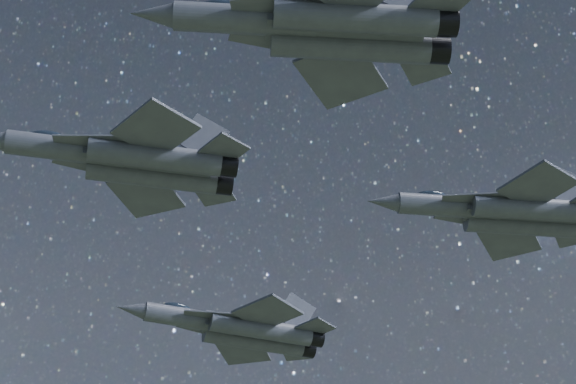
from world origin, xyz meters
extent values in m
cylinder|color=#3A3D49|center=(-19.54, -7.28, 155.99)|extent=(7.91, 1.93, 1.66)
ellipsoid|color=#1C2532|center=(-20.82, -7.33, 156.79)|extent=(2.56, 1.20, 0.82)
cube|color=#3A3D49|center=(-14.02, -7.09, 155.94)|extent=(8.76, 1.89, 1.38)
cylinder|color=#3A3D49|center=(-13.56, -8.14, 155.46)|extent=(8.97, 1.96, 1.66)
cylinder|color=#3A3D49|center=(-13.64, -6.02, 155.46)|extent=(8.97, 1.96, 1.66)
cylinder|color=black|center=(-8.68, -7.97, 155.46)|extent=(1.43, 1.58, 1.53)
cylinder|color=black|center=(-8.76, -5.85, 155.46)|extent=(1.43, 1.58, 1.53)
cube|color=#3A3D49|center=(-17.58, -8.65, 155.87)|extent=(5.64, 2.02, 0.13)
cube|color=#3A3D49|center=(-17.68, -5.79, 155.87)|extent=(5.64, 2.38, 0.13)
cube|color=#3A3D49|center=(-13.69, -10.69, 155.67)|extent=(5.90, 6.04, 0.21)
cube|color=#3A3D49|center=(-13.94, -3.48, 155.67)|extent=(5.78, 5.97, 0.21)
cube|color=#3A3D49|center=(-9.06, -9.37, 155.67)|extent=(3.48, 3.54, 0.16)
cube|color=#3A3D49|center=(-9.23, -4.48, 155.67)|extent=(3.40, 3.49, 0.16)
cube|color=#3A3D49|center=(-10.48, -8.30, 157.48)|extent=(3.69, 0.50, 3.78)
cube|color=#3A3D49|center=(-10.57, -5.65, 157.48)|extent=(3.68, 0.60, 3.78)
cylinder|color=#3A3D49|center=(-9.29, 14.53, 155.94)|extent=(8.18, 2.93, 1.69)
cone|color=#3A3D49|center=(-14.43, 13.71, 155.94)|extent=(2.81, 1.91, 1.52)
ellipsoid|color=#1C2532|center=(-10.58, 14.32, 156.76)|extent=(2.73, 1.53, 0.83)
cube|color=#3A3D49|center=(-3.73, 15.41, 155.89)|extent=(9.03, 3.00, 1.41)
cylinder|color=#3A3D49|center=(-3.13, 14.41, 155.40)|extent=(9.25, 3.10, 1.69)
cylinder|color=#3A3D49|center=(-3.47, 16.55, 155.40)|extent=(9.25, 3.10, 1.69)
cylinder|color=black|center=(1.79, 15.20, 155.40)|extent=(1.64, 1.76, 1.56)
cylinder|color=black|center=(1.45, 17.34, 155.40)|extent=(1.64, 1.76, 1.56)
cube|color=#3A3D49|center=(-7.14, 13.39, 155.81)|extent=(5.67, 1.38, 0.13)
cube|color=#3A3D49|center=(-7.60, 16.28, 155.81)|extent=(5.70, 3.05, 0.13)
cube|color=#3A3D49|center=(-2.94, 11.81, 155.62)|extent=(6.16, 6.22, 0.22)
cube|color=#3A3D49|center=(-4.10, 19.09, 155.62)|extent=(5.61, 5.90, 0.22)
cube|color=#3A3D49|center=(1.58, 13.74, 155.62)|extent=(3.64, 3.67, 0.16)
cube|color=#3A3D49|center=(0.80, 18.66, 155.62)|extent=(3.30, 3.42, 0.16)
cube|color=#3A3D49|center=(0.01, 14.64, 157.46)|extent=(3.78, 0.63, 3.86)
cube|color=#3A3D49|center=(-0.41, 17.31, 157.46)|extent=(3.70, 1.06, 3.86)
cylinder|color=#3A3D49|center=(-9.29, -22.43, 154.43)|extent=(8.01, 2.38, 1.66)
cone|color=#3A3D49|center=(-14.39, -21.96, 154.43)|extent=(2.69, 1.72, 1.49)
ellipsoid|color=#1C2532|center=(-10.57, -22.31, 155.23)|extent=(2.63, 1.35, 0.82)
cube|color=#3A3D49|center=(-3.77, -22.93, 154.38)|extent=(8.86, 2.39, 1.39)
cylinder|color=#3A3D49|center=(-3.44, -24.03, 153.90)|extent=(9.08, 2.48, 1.66)
cylinder|color=#3A3D49|center=(-3.25, -21.91, 153.90)|extent=(9.08, 2.48, 1.66)
cylinder|color=black|center=(1.45, -24.48, 153.90)|extent=(1.52, 1.66, 1.54)
cylinder|color=black|center=(1.64, -22.36, 153.90)|extent=(1.52, 1.66, 1.54)
cube|color=#3A3D49|center=(-7.51, -24.04, 154.31)|extent=(5.66, 2.68, 0.13)
cube|color=#3A3D49|center=(-7.25, -21.17, 154.31)|extent=(5.64, 1.72, 0.13)
cube|color=#3A3D49|center=(-3.22, -19.34, 154.11)|extent=(6.00, 6.11, 0.21)
cube|color=#3A3D49|center=(0.89, -25.83, 154.11)|extent=(3.35, 3.45, 0.16)
cube|color=#3A3D49|center=(1.34, -20.94, 154.11)|extent=(3.54, 3.59, 0.16)
cube|color=#3A3D49|center=(-0.14, -21.93, 155.93)|extent=(3.72, 0.56, 3.80)
cylinder|color=#3A3D49|center=(8.99, -2.43, 158.09)|extent=(8.00, 2.13, 1.67)
cone|color=#3A3D49|center=(3.86, -2.12, 158.09)|extent=(2.65, 1.65, 1.50)
ellipsoid|color=#1C2532|center=(7.71, -2.35, 158.90)|extent=(2.61, 1.27, 0.82)
cube|color=#3A3D49|center=(14.54, -2.76, 158.04)|extent=(8.85, 2.12, 1.39)
cylinder|color=#3A3D49|center=(14.91, -3.85, 157.56)|extent=(9.07, 2.20, 1.67)
cylinder|color=#3A3D49|center=(15.04, -1.71, 157.56)|extent=(9.07, 2.20, 1.67)
cube|color=#3A3D49|center=(10.83, -3.98, 157.97)|extent=(5.68, 2.52, 0.13)
cube|color=#3A3D49|center=(11.00, -1.10, 157.97)|extent=(5.67, 1.90, 0.13)
cube|color=#3A3D49|center=(14.54, -6.40, 157.77)|extent=(5.77, 5.99, 0.21)
cube|color=#3A3D49|center=(14.97, 0.86, 157.77)|extent=(5.98, 6.11, 0.21)
cube|color=#3A3D49|center=(19.60, -0.59, 157.77)|extent=(3.53, 3.59, 0.16)
cube|color=#3A3D49|center=(17.99, -4.30, 159.59)|extent=(3.71, 0.69, 3.81)
cube|color=#3A3D49|center=(18.15, -1.63, 159.59)|extent=(3.72, 0.53, 3.81)
camera|label=1|loc=(-13.07, -59.28, 115.06)|focal=60.00mm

